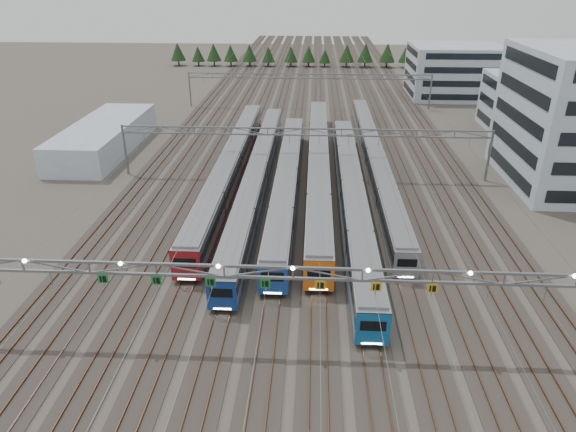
{
  "coord_description": "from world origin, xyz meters",
  "views": [
    {
      "loc": [
        1.46,
        -35.28,
        29.4
      ],
      "look_at": [
        -1.36,
        18.49,
        3.5
      ],
      "focal_mm": 32.0,
      "sensor_mm": 36.0,
      "label": 1
    }
  ],
  "objects_px": {
    "depot_bldg_north": "(454,71)",
    "train_a": "(231,164)",
    "train_b": "(258,173)",
    "west_shed": "(104,137)",
    "train_f": "(374,158)",
    "gantry_far": "(309,80)",
    "train_c": "(287,179)",
    "train_e": "(352,192)",
    "gantry_mid": "(304,138)",
    "gantry_near": "(292,276)",
    "depot_bldg_mid": "(526,104)",
    "train_d": "(318,163)"
  },
  "relations": [
    {
      "from": "train_d",
      "to": "depot_bldg_mid",
      "type": "xyz_separation_m",
      "value": [
        40.99,
        27.69,
        3.19
      ]
    },
    {
      "from": "gantry_far",
      "to": "depot_bldg_north",
      "type": "bearing_deg",
      "value": 21.26
    },
    {
      "from": "gantry_mid",
      "to": "gantry_far",
      "type": "distance_m",
      "value": 45.0
    },
    {
      "from": "train_b",
      "to": "depot_bldg_north",
      "type": "distance_m",
      "value": 76.77
    },
    {
      "from": "train_a",
      "to": "depot_bldg_north",
      "type": "relative_size",
      "value": 2.77
    },
    {
      "from": "train_b",
      "to": "west_shed",
      "type": "bearing_deg",
      "value": 151.61
    },
    {
      "from": "depot_bldg_mid",
      "to": "depot_bldg_north",
      "type": "xyz_separation_m",
      "value": [
        -6.77,
        31.13,
        0.83
      ]
    },
    {
      "from": "train_a",
      "to": "train_b",
      "type": "height_order",
      "value": "train_a"
    },
    {
      "from": "train_f",
      "to": "west_shed",
      "type": "bearing_deg",
      "value": 170.75
    },
    {
      "from": "train_c",
      "to": "depot_bldg_mid",
      "type": "xyz_separation_m",
      "value": [
        45.49,
        34.82,
        3.24
      ]
    },
    {
      "from": "train_b",
      "to": "train_f",
      "type": "distance_m",
      "value": 19.75
    },
    {
      "from": "train_c",
      "to": "gantry_mid",
      "type": "relative_size",
      "value": 0.95
    },
    {
      "from": "train_f",
      "to": "gantry_far",
      "type": "height_order",
      "value": "gantry_far"
    },
    {
      "from": "train_d",
      "to": "gantry_mid",
      "type": "bearing_deg",
      "value": -170.47
    },
    {
      "from": "gantry_near",
      "to": "depot_bldg_mid",
      "type": "height_order",
      "value": "depot_bldg_mid"
    },
    {
      "from": "gantry_far",
      "to": "depot_bldg_mid",
      "type": "height_order",
      "value": "depot_bldg_mid"
    },
    {
      "from": "train_c",
      "to": "depot_bldg_north",
      "type": "xyz_separation_m",
      "value": [
        38.73,
        65.95,
        4.07
      ]
    },
    {
      "from": "train_a",
      "to": "train_f",
      "type": "bearing_deg",
      "value": 12.44
    },
    {
      "from": "gantry_far",
      "to": "west_shed",
      "type": "distance_m",
      "value": 49.21
    },
    {
      "from": "gantry_far",
      "to": "west_shed",
      "type": "relative_size",
      "value": 1.88
    },
    {
      "from": "train_d",
      "to": "depot_bldg_north",
      "type": "height_order",
      "value": "depot_bldg_north"
    },
    {
      "from": "train_e",
      "to": "train_d",
      "type": "bearing_deg",
      "value": 112.01
    },
    {
      "from": "train_a",
      "to": "gantry_far",
      "type": "distance_m",
      "value": 47.48
    },
    {
      "from": "train_e",
      "to": "west_shed",
      "type": "relative_size",
      "value": 1.99
    },
    {
      "from": "train_a",
      "to": "west_shed",
      "type": "distance_m",
      "value": 27.84
    },
    {
      "from": "train_a",
      "to": "depot_bldg_north",
      "type": "distance_m",
      "value": 76.89
    },
    {
      "from": "train_f",
      "to": "gantry_far",
      "type": "distance_m",
      "value": 42.72
    },
    {
      "from": "gantry_far",
      "to": "west_shed",
      "type": "xyz_separation_m",
      "value": [
        -36.04,
        -33.28,
        -3.95
      ]
    },
    {
      "from": "gantry_mid",
      "to": "train_c",
      "type": "bearing_deg",
      "value": -108.42
    },
    {
      "from": "train_b",
      "to": "train_c",
      "type": "bearing_deg",
      "value": -30.49
    },
    {
      "from": "train_b",
      "to": "gantry_near",
      "type": "distance_m",
      "value": 36.97
    },
    {
      "from": "train_a",
      "to": "west_shed",
      "type": "relative_size",
      "value": 2.03
    },
    {
      "from": "train_a",
      "to": "depot_bldg_north",
      "type": "height_order",
      "value": "depot_bldg_north"
    },
    {
      "from": "train_c",
      "to": "gantry_near",
      "type": "relative_size",
      "value": 0.95
    },
    {
      "from": "train_d",
      "to": "train_e",
      "type": "bearing_deg",
      "value": -67.99
    },
    {
      "from": "depot_bldg_north",
      "to": "train_a",
      "type": "bearing_deg",
      "value": -128.43
    },
    {
      "from": "train_b",
      "to": "gantry_mid",
      "type": "relative_size",
      "value": 1.14
    },
    {
      "from": "depot_bldg_mid",
      "to": "gantry_near",
      "type": "bearing_deg",
      "value": -122.41
    },
    {
      "from": "gantry_mid",
      "to": "depot_bldg_north",
      "type": "bearing_deg",
      "value": 58.36
    },
    {
      "from": "train_f",
      "to": "gantry_far",
      "type": "relative_size",
      "value": 1.2
    },
    {
      "from": "gantry_near",
      "to": "train_e",
      "type": "bearing_deg",
      "value": 76.97
    },
    {
      "from": "train_c",
      "to": "train_e",
      "type": "height_order",
      "value": "train_c"
    },
    {
      "from": "train_e",
      "to": "gantry_mid",
      "type": "xyz_separation_m",
      "value": [
        -6.75,
        10.75,
        4.2
      ]
    },
    {
      "from": "train_e",
      "to": "gantry_far",
      "type": "relative_size",
      "value": 1.06
    },
    {
      "from": "gantry_near",
      "to": "depot_bldg_mid",
      "type": "xyz_separation_m",
      "value": [
        43.29,
        68.18,
        -1.62
      ]
    },
    {
      "from": "gantry_near",
      "to": "west_shed",
      "type": "xyz_separation_m",
      "value": [
        -35.99,
        51.84,
        -4.65
      ]
    },
    {
      "from": "train_c",
      "to": "train_f",
      "type": "relative_size",
      "value": 0.79
    },
    {
      "from": "train_c",
      "to": "gantry_far",
      "type": "bearing_deg",
      "value": 87.51
    },
    {
      "from": "train_b",
      "to": "train_d",
      "type": "xyz_separation_m",
      "value": [
        9.0,
        4.48,
        0.17
      ]
    },
    {
      "from": "train_d",
      "to": "depot_bldg_mid",
      "type": "distance_m",
      "value": 49.57
    }
  ]
}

